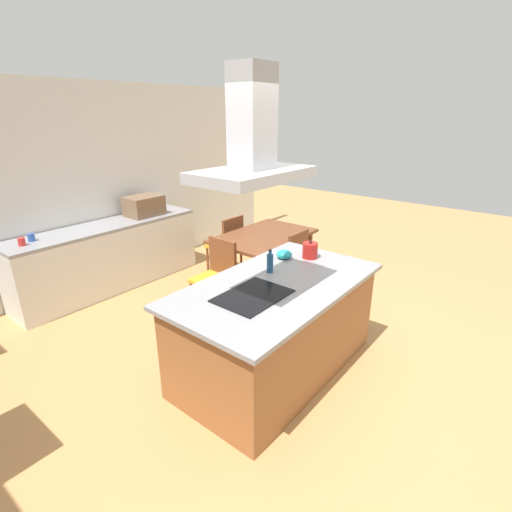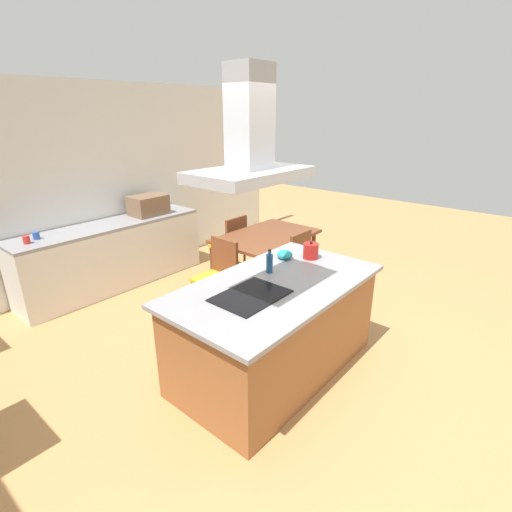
# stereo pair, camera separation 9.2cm
# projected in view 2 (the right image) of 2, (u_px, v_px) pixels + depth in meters

# --- Properties ---
(ground) EXTENTS (16.00, 16.00, 0.00)m
(ground) POSITION_uv_depth(u_px,v_px,m) (176.00, 317.00, 4.62)
(ground) COLOR tan
(wall_back) EXTENTS (7.20, 0.10, 2.70)m
(wall_back) POSITION_uv_depth(u_px,v_px,m) (87.00, 188.00, 5.20)
(wall_back) COLOR white
(wall_back) RESTS_ON ground
(kitchen_island) EXTENTS (2.02, 1.12, 0.90)m
(kitchen_island) POSITION_uv_depth(u_px,v_px,m) (275.00, 327.00, 3.55)
(kitchen_island) COLOR #995B33
(kitchen_island) RESTS_ON ground
(cooktop) EXTENTS (0.60, 0.44, 0.01)m
(cooktop) POSITION_uv_depth(u_px,v_px,m) (251.00, 296.00, 3.14)
(cooktop) COLOR black
(cooktop) RESTS_ON kitchen_island
(tea_kettle) EXTENTS (0.21, 0.16, 0.19)m
(tea_kettle) POSITION_uv_depth(u_px,v_px,m) (311.00, 251.00, 3.93)
(tea_kettle) COLOR #B21E19
(tea_kettle) RESTS_ON kitchen_island
(olive_oil_bottle) EXTENTS (0.06, 0.06, 0.23)m
(olive_oil_bottle) POSITION_uv_depth(u_px,v_px,m) (270.00, 263.00, 3.58)
(olive_oil_bottle) COLOR navy
(olive_oil_bottle) RESTS_ON kitchen_island
(mixing_bowl) EXTENTS (0.16, 0.16, 0.09)m
(mixing_bowl) POSITION_uv_depth(u_px,v_px,m) (285.00, 255.00, 3.93)
(mixing_bowl) COLOR teal
(mixing_bowl) RESTS_ON kitchen_island
(back_counter) EXTENTS (2.57, 0.62, 0.90)m
(back_counter) POSITION_uv_depth(u_px,v_px,m) (113.00, 255.00, 5.33)
(back_counter) COLOR silver
(back_counter) RESTS_ON ground
(countertop_microwave) EXTENTS (0.50, 0.38, 0.28)m
(countertop_microwave) POSITION_uv_depth(u_px,v_px,m) (148.00, 205.00, 5.57)
(countertop_microwave) COLOR brown
(countertop_microwave) RESTS_ON back_counter
(coffee_mug_red) EXTENTS (0.08, 0.08, 0.09)m
(coffee_mug_red) POSITION_uv_depth(u_px,v_px,m) (26.00, 240.00, 4.38)
(coffee_mug_red) COLOR red
(coffee_mug_red) RESTS_ON back_counter
(coffee_mug_blue) EXTENTS (0.08, 0.08, 0.09)m
(coffee_mug_blue) POSITION_uv_depth(u_px,v_px,m) (36.00, 236.00, 4.53)
(coffee_mug_blue) COLOR #2D56B2
(coffee_mug_blue) RESTS_ON back_counter
(dining_table) EXTENTS (1.40, 0.90, 0.75)m
(dining_table) POSITION_uv_depth(u_px,v_px,m) (266.00, 240.00, 5.23)
(dining_table) COLOR brown
(dining_table) RESTS_ON ground
(chair_facing_island) EXTENTS (0.42, 0.42, 0.89)m
(chair_facing_island) POSITION_uv_depth(u_px,v_px,m) (307.00, 263.00, 4.89)
(chair_facing_island) COLOR gold
(chair_facing_island) RESTS_ON ground
(chair_at_left_end) EXTENTS (0.42, 0.42, 0.89)m
(chair_at_left_end) POSITION_uv_depth(u_px,v_px,m) (219.00, 271.00, 4.64)
(chair_at_left_end) COLOR gold
(chair_at_left_end) RESTS_ON ground
(chair_facing_back_wall) EXTENTS (0.42, 0.42, 0.89)m
(chair_facing_back_wall) POSITION_uv_depth(u_px,v_px,m) (231.00, 241.00, 5.69)
(chair_facing_back_wall) COLOR gold
(chair_facing_back_wall) RESTS_ON ground
(range_hood) EXTENTS (0.90, 0.55, 0.78)m
(range_hood) POSITION_uv_depth(u_px,v_px,m) (250.00, 144.00, 2.72)
(range_hood) COLOR #ADADB2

